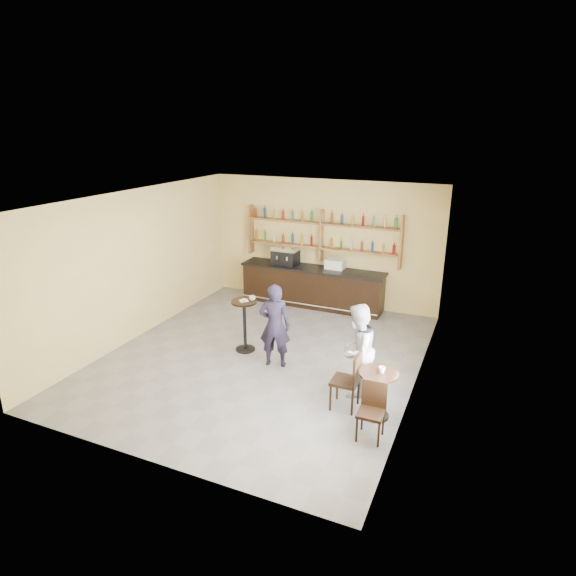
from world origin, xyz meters
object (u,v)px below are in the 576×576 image
at_px(chair_west, 345,380).
at_px(chair_south, 371,413).
at_px(bar_counter, 312,286).
at_px(cafe_table, 377,394).
at_px(espresso_machine, 285,256).
at_px(pastry_case, 335,265).
at_px(patron_second, 357,351).
at_px(pedestal_table, 245,326).
at_px(man_main, 275,326).

height_order(chair_west, chair_south, chair_west).
bearing_deg(bar_counter, chair_west, -62.70).
bearing_deg(cafe_table, espresso_machine, 129.08).
relative_size(cafe_table, chair_south, 0.91).
bearing_deg(pastry_case, cafe_table, -55.68).
height_order(chair_west, patron_second, patron_second).
distance_m(pedestal_table, man_main, 0.95).
relative_size(bar_counter, patron_second, 2.26).
distance_m(man_main, chair_south, 2.79).
bearing_deg(patron_second, chair_west, 5.77).
xyz_separation_m(pedestal_table, man_main, (0.84, -0.34, 0.28)).
relative_size(bar_counter, pedestal_table, 3.42).
xyz_separation_m(man_main, patron_second, (1.73, -0.40, -0.00)).
xyz_separation_m(pastry_case, patron_second, (1.63, -3.76, -0.33)).
relative_size(cafe_table, chair_west, 0.80).
bearing_deg(chair_south, patron_second, 115.09).
xyz_separation_m(espresso_machine, pastry_case, (1.35, 0.00, -0.09)).
bearing_deg(pedestal_table, chair_west, -26.01).
bearing_deg(pedestal_table, cafe_table, -22.64).
distance_m(man_main, cafe_table, 2.47).
height_order(bar_counter, chair_south, bar_counter).
bearing_deg(chair_west, pedestal_table, -116.46).
relative_size(pastry_case, patron_second, 0.29).
distance_m(chair_south, patron_second, 1.33).
relative_size(espresso_machine, pastry_case, 1.38).
bearing_deg(chair_west, patron_second, 175.03).
bearing_deg(espresso_machine, chair_south, -48.55).
xyz_separation_m(pastry_case, chair_south, (2.19, -4.90, -0.71)).
xyz_separation_m(bar_counter, pedestal_table, (-0.34, -3.02, 0.04)).
distance_m(chair_west, chair_south, 0.89).
xyz_separation_m(espresso_machine, man_main, (1.26, -3.36, -0.41)).
xyz_separation_m(espresso_machine, pedestal_table, (0.41, -3.02, -0.70)).
height_order(bar_counter, man_main, man_main).
bearing_deg(bar_counter, chair_south, -60.32).
distance_m(pastry_case, chair_south, 5.42).
height_order(espresso_machine, cafe_table, espresso_machine).
bearing_deg(chair_west, man_main, -118.41).
bearing_deg(chair_south, bar_counter, 118.67).
bearing_deg(man_main, chair_west, 137.34).
xyz_separation_m(bar_counter, chair_south, (2.79, -4.90, -0.06)).
bearing_deg(pedestal_table, espresso_machine, 97.81).
relative_size(espresso_machine, pedestal_table, 0.60).
bearing_deg(bar_counter, pastry_case, 0.00).
relative_size(bar_counter, chair_west, 3.72).
distance_m(pedestal_table, patron_second, 2.69).
bearing_deg(espresso_machine, man_main, -63.89).
xyz_separation_m(pastry_case, pedestal_table, (-0.94, -3.02, -0.61)).
xyz_separation_m(man_main, cafe_table, (2.24, -0.95, -0.43)).
distance_m(espresso_machine, chair_west, 5.23).
distance_m(bar_counter, chair_south, 5.64).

